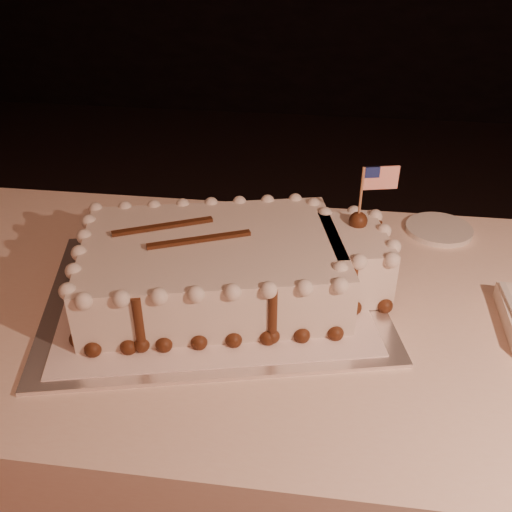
# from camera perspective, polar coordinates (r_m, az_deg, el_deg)

# --- Properties ---
(banquet_table) EXTENTS (2.40, 0.80, 0.75)m
(banquet_table) POSITION_cam_1_polar(r_m,az_deg,el_deg) (1.34, 14.91, -18.47)
(banquet_table) COLOR #FFDDC5
(banquet_table) RESTS_ON ground
(cake_board) EXTENTS (0.71, 0.60, 0.01)m
(cake_board) POSITION_cam_1_polar(r_m,az_deg,el_deg) (1.09, -4.19, -3.77)
(cake_board) COLOR white
(cake_board) RESTS_ON banquet_table
(doily) EXTENTS (0.63, 0.54, 0.00)m
(doily) POSITION_cam_1_polar(r_m,az_deg,el_deg) (1.08, -4.20, -3.56)
(doily) COLOR white
(doily) RESTS_ON cake_board
(sheet_cake) EXTENTS (0.61, 0.42, 0.23)m
(sheet_cake) POSITION_cam_1_polar(r_m,az_deg,el_deg) (1.05, -2.55, -0.96)
(sheet_cake) COLOR silver
(sheet_cake) RESTS_ON doily
(side_plate) EXTENTS (0.15, 0.15, 0.01)m
(side_plate) POSITION_cam_1_polar(r_m,az_deg,el_deg) (1.35, 17.82, 2.56)
(side_plate) COLOR silver
(side_plate) RESTS_ON banquet_table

